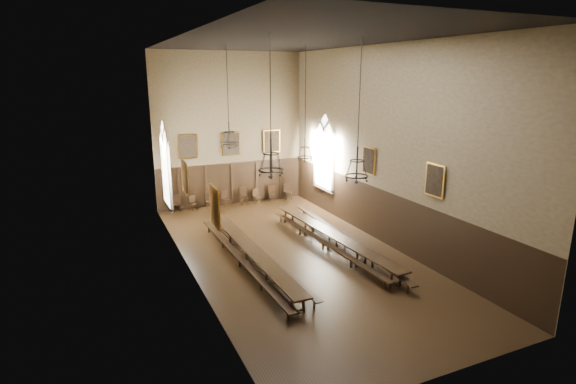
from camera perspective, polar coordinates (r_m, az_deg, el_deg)
floor at (r=19.90m, az=0.80°, el=-8.04°), size 9.00×18.00×0.02m
ceiling at (r=18.41m, az=0.91°, el=18.84°), size 9.00×18.00×0.02m
wall_back at (r=26.98m, az=-7.36°, el=7.80°), size 9.00×0.02×9.00m
wall_front at (r=11.34m, az=20.53°, el=-2.52°), size 9.00×0.02×9.00m
wall_left at (r=17.24m, az=-12.89°, el=3.70°), size 0.02×18.00×9.00m
wall_right at (r=20.92m, az=12.17°, el=5.62°), size 0.02×18.00×9.00m
wainscot_panelling at (r=19.45m, az=0.81°, el=-4.61°), size 9.00×18.00×2.50m
table_left at (r=18.87m, az=-4.70°, el=-8.11°), size 0.75×9.76×0.76m
table_right at (r=20.54m, az=5.68°, el=-6.23°), size 1.21×9.51×0.74m
bench_left_outer at (r=18.74m, az=-6.17°, el=-8.62°), size 0.51×10.07×0.45m
bench_left_inner at (r=19.13m, az=-3.25°, el=-8.11°), size 0.68×9.52×0.43m
bench_right_inner at (r=20.44m, az=4.47°, el=-6.60°), size 0.75×9.51×0.43m
bench_right_outer at (r=20.83m, az=7.23°, el=-6.18°), size 0.92×10.50×0.47m
chair_0 at (r=26.62m, az=-13.93°, el=-1.87°), size 0.47×0.47×0.96m
chair_1 at (r=26.79m, az=-11.90°, el=-1.70°), size 0.48×0.48×0.88m
chair_2 at (r=26.98m, az=-9.93°, el=-1.50°), size 0.46×0.46×0.87m
chair_3 at (r=27.27m, az=-7.85°, el=-1.22°), size 0.42×0.42×0.89m
chair_4 at (r=27.50m, az=-5.63°, el=-0.93°), size 0.51×0.51×1.03m
chair_5 at (r=27.81m, az=-4.01°, el=-0.82°), size 0.47×0.47×0.87m
chair_6 at (r=28.22m, az=-2.03°, el=-0.54°), size 0.49×0.49×0.91m
chair_7 at (r=28.53m, az=-0.04°, el=-0.33°), size 0.43×0.43×0.95m
chandelier_back_left at (r=20.66m, az=-7.48°, el=7.03°), size 0.78×0.78×4.49m
chandelier_back_right at (r=21.80m, az=2.16°, el=5.54°), size 0.75×0.75×5.34m
chandelier_front_left at (r=15.53m, az=-2.16°, el=3.86°), size 0.90×0.90×4.69m
chandelier_front_right at (r=17.66m, az=8.73°, el=3.06°), size 0.93×0.93×5.32m
portrait_back_0 at (r=26.33m, az=-12.66°, el=5.64°), size 1.10×0.12×1.40m
portrait_back_1 at (r=26.96m, az=-7.22°, el=6.08°), size 1.10×0.12×1.40m
portrait_back_2 at (r=27.82m, az=-2.07°, el=6.45°), size 1.10×0.12×1.40m
portrait_left_0 at (r=18.39m, az=-12.98°, el=1.82°), size 0.12×1.00×1.30m
portrait_left_1 at (r=14.13m, az=-9.30°, el=-1.85°), size 0.12×1.00×1.30m
portrait_right_0 at (r=21.78m, az=10.23°, el=3.93°), size 0.12×1.00×1.30m
portrait_right_1 at (r=18.33m, az=18.14°, el=1.42°), size 0.12×1.00×1.30m
window_right at (r=25.63m, az=4.62°, el=5.03°), size 0.20×2.20×4.60m
window_left at (r=22.78m, az=-15.35°, el=3.34°), size 0.20×2.20×4.60m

